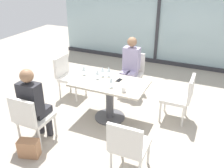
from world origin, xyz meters
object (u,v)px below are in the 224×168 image
at_px(person_near_window, 130,64).
at_px(cell_phone_on_table, 119,80).
at_px(chair_far_right, 181,96).
at_px(handbag_0, 29,148).
at_px(chair_front_right, 128,145).
at_px(wine_glass_4, 103,70).
at_px(coffee_cup, 124,89).
at_px(wine_glass_0, 97,72).
at_px(wine_glass_1, 84,68).
at_px(dining_table_main, 110,92).
at_px(chair_near_window, 132,71).
at_px(chair_far_left, 68,74).
at_px(person_front_left, 34,102).
at_px(wine_glass_2, 109,70).
at_px(wine_glass_3, 111,80).
at_px(chair_front_left, 31,117).

bearing_deg(person_near_window, cell_phone_on_table, -82.46).
relative_size(chair_far_right, handbag_0, 2.90).
xyz_separation_m(chair_front_right, person_near_window, (-0.79, 2.21, 0.20)).
xyz_separation_m(chair_front_right, wine_glass_4, (-1.01, 1.34, 0.37)).
bearing_deg(coffee_cup, person_near_window, 105.45).
bearing_deg(wine_glass_0, wine_glass_1, 168.97).
xyz_separation_m(dining_table_main, chair_near_window, (0.00, 1.16, -0.04)).
distance_m(wine_glass_0, handbag_0, 1.68).
height_order(chair_far_left, person_front_left, person_front_left).
bearing_deg(chair_near_window, wine_glass_4, -102.79).
bearing_deg(dining_table_main, wine_glass_2, 118.25).
relative_size(chair_far_left, person_front_left, 0.69).
relative_size(chair_far_right, wine_glass_3, 4.70).
xyz_separation_m(chair_far_right, wine_glass_4, (-1.40, -0.27, 0.37)).
distance_m(wine_glass_0, wine_glass_2, 0.23).
relative_size(person_front_left, person_near_window, 1.00).
relative_size(chair_front_left, cell_phone_on_table, 6.04).
xyz_separation_m(chair_far_right, wine_glass_0, (-1.43, -0.42, 0.37)).
bearing_deg(person_near_window, handbag_0, -105.02).
relative_size(dining_table_main, wine_glass_2, 7.06).
bearing_deg(chair_far_right, coffee_cup, -139.93).
height_order(chair_front_right, wine_glass_4, wine_glass_4).
bearing_deg(wine_glass_3, chair_front_left, -132.17).
height_order(chair_far_right, chair_far_left, same).
distance_m(dining_table_main, person_front_left, 1.32).
bearing_deg(person_front_left, person_near_window, 69.35).
bearing_deg(chair_front_left, chair_far_right, 39.32).
relative_size(chair_near_window, wine_glass_1, 4.70).
relative_size(chair_far_left, cell_phone_on_table, 6.04).
relative_size(person_near_window, coffee_cup, 14.00).
height_order(chair_near_window, wine_glass_2, wine_glass_2).
relative_size(chair_front_right, person_front_left, 0.69).
relative_size(wine_glass_3, coffee_cup, 2.06).
bearing_deg(chair_far_right, wine_glass_2, -170.16).
distance_m(chair_near_window, chair_far_right, 1.37).
relative_size(person_front_left, cell_phone_on_table, 8.75).
distance_m(chair_near_window, cell_phone_on_table, 1.06).
xyz_separation_m(chair_front_right, chair_far_right, (0.39, 1.61, 0.00)).
bearing_deg(wine_glass_3, coffee_cup, -15.27).
bearing_deg(wine_glass_1, chair_front_right, -42.80).
height_order(chair_front_left, chair_front_right, same).
bearing_deg(person_front_left, chair_front_right, -3.95).
xyz_separation_m(chair_far_left, person_front_left, (0.39, -1.50, 0.20)).
relative_size(wine_glass_2, wine_glass_4, 1.00).
bearing_deg(cell_phone_on_table, handbag_0, -110.74).
bearing_deg(cell_phone_on_table, dining_table_main, -126.30).
distance_m(chair_far_left, person_near_window, 1.34).
xyz_separation_m(chair_front_left, chair_front_right, (1.58, 0.00, 0.00)).
bearing_deg(wine_glass_4, chair_far_right, 11.02).
bearing_deg(person_near_window, chair_front_right, -70.29).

